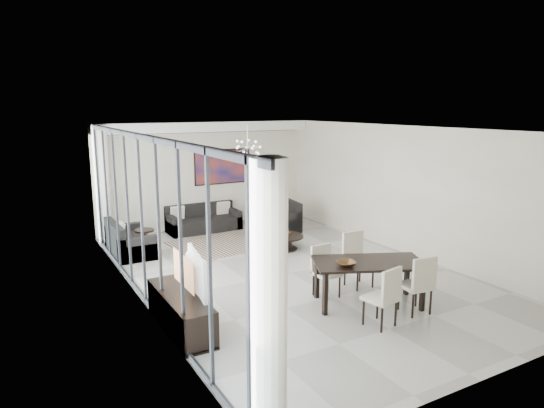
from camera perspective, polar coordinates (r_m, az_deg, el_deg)
room_shell at (r=9.78m, az=4.57°, el=0.39°), size 6.00×9.00×2.90m
window_wall at (r=8.42m, az=-14.53°, el=-1.64°), size 0.37×8.95×2.90m
soffit at (r=13.21m, az=-7.63°, el=8.99°), size 5.98×0.40×0.26m
painting at (r=13.65m, az=-5.82°, el=4.39°), size 1.68×0.04×0.98m
chandelier at (r=11.72m, az=-2.89°, el=6.70°), size 0.66×0.66×0.71m
rug at (r=11.99m, az=-5.55°, el=-4.64°), size 2.62×2.10×0.01m
coffee_table at (r=11.45m, az=1.33°, el=-4.41°), size 0.95×0.95×0.33m
bowl_coffee at (r=11.42m, az=1.70°, el=-3.53°), size 0.25×0.25×0.07m
sofa_main at (r=13.24m, az=-8.09°, el=-2.10°), size 1.94×0.79×0.71m
loveseat at (r=11.53m, az=-16.51°, el=-4.43°), size 0.86×1.52×0.76m
armchair at (r=13.13m, az=1.18°, el=-1.97°), size 1.00×1.04×0.78m
side_table at (r=11.32m, az=-14.75°, el=-3.87°), size 0.43×0.43×0.60m
tv_console at (r=7.61m, az=-10.72°, el=-12.33°), size 0.50×1.79×0.56m
television at (r=7.42m, az=-9.64°, el=-8.01°), size 0.30×1.10×0.63m
dining_table at (r=8.37m, az=11.33°, el=-7.20°), size 2.04×1.58×0.76m
dining_chair_sw at (r=7.62m, az=13.21°, el=-10.19°), size 0.52×0.52×0.96m
dining_chair_se at (r=8.21m, az=16.99°, el=-8.66°), size 0.50×0.50×0.99m
dining_chair_nw at (r=8.71m, az=6.11°, el=-7.38°), size 0.44×0.44×0.91m
dining_chair_ne at (r=9.25m, az=9.86°, el=-5.92°), size 0.47×0.47×1.02m
bowl_dining at (r=8.05m, az=8.73°, el=-6.95°), size 0.37×0.37×0.08m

